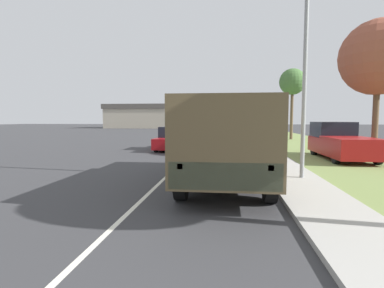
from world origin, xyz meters
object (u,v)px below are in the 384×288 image
Objects in this scene: car_second_ahead at (189,133)px; car_third_ahead at (199,128)px; car_nearest_ahead at (173,139)px; car_farthest_ahead at (205,126)px; military_truck at (225,137)px; pickup_truck at (340,142)px; lamp_post at (300,43)px; car_fourth_ahead at (222,127)px.

car_third_ahead is at bearing 90.85° from car_second_ahead.
car_nearest_ahead is 10.32m from car_second_ahead.
car_second_ahead is 1.04× the size of car_farthest_ahead.
car_nearest_ahead is at bearing -89.00° from car_second_ahead.
car_farthest_ahead is at bearing 90.91° from car_second_ahead.
military_truck is 34.78m from car_third_ahead.
car_nearest_ahead is at bearing 109.12° from military_truck.
military_truck is at bearing -70.88° from car_nearest_ahead.
military_truck reaches higher than car_third_ahead.
pickup_truck is at bearing -20.97° from car_nearest_ahead.
car_nearest_ahead is (-3.67, 10.57, -0.80)m from military_truck.
lamp_post reaches higher than car_farthest_ahead.
military_truck is at bearing -166.26° from lamp_post.
pickup_truck is (6.06, 6.85, -0.61)m from military_truck.
pickup_truck is 0.71× the size of lamp_post.
car_third_ahead is 0.87× the size of pickup_truck.
lamp_post reaches higher than car_fourth_ahead.
car_farthest_ahead is 52.25m from lamp_post.
military_truck reaches higher than pickup_truck.
car_fourth_ahead is at bearing 84.65° from car_nearest_ahead.
lamp_post is at bearing 13.74° from military_truck.
lamp_post reaches higher than car_third_ahead.
car_second_ahead is 0.80× the size of pickup_truck.
car_second_ahead is at bearing -89.09° from car_farthest_ahead.
military_truck is at bearing -83.32° from car_third_ahead.
pickup_truck is 8.14m from lamp_post.
car_farthest_ahead is (-0.30, 17.72, -0.11)m from car_third_ahead.
car_farthest_ahead is 0.76× the size of pickup_truck.
military_truck is 11.22m from car_nearest_ahead.
pickup_truck reaches higher than car_farthest_ahead.
car_nearest_ahead is 0.63× the size of lamp_post.
car_third_ahead is (-4.05, 34.53, -0.75)m from military_truck.
car_second_ahead is 17.19m from pickup_truck.
lamp_post is (3.08, -41.87, 3.87)m from car_fourth_ahead.
lamp_post is at bearing -79.24° from car_third_ahead.
pickup_truck is (10.11, -27.69, 0.13)m from car_third_ahead.
car_third_ahead is (-0.38, 23.96, 0.06)m from car_nearest_ahead.
military_truck reaches higher than car_fourth_ahead.
car_third_ahead reaches higher than car_second_ahead.
car_fourth_ahead is at bearing -69.47° from car_farthest_ahead.
lamp_post reaches higher than pickup_truck.
car_second_ahead is at bearing 100.43° from military_truck.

